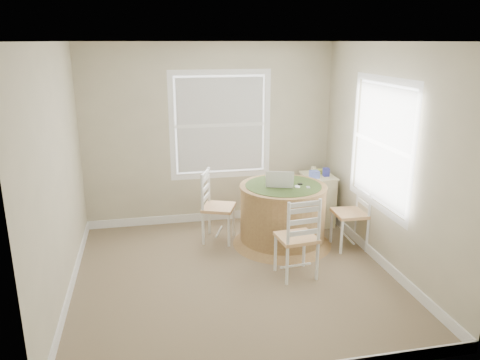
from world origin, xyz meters
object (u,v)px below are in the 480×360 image
object	(u,v)px
chair_near	(297,237)
chair_right	(350,213)
round_table	(283,212)
laptop	(280,184)
corner_chest	(317,199)
chair_left	(219,207)

from	to	relation	value
chair_near	chair_right	xyz separation A→B (m)	(0.92, 0.60, 0.00)
round_table	chair_near	distance (m)	0.89
laptop	corner_chest	size ratio (longest dim) A/B	0.59
chair_left	chair_right	world-z (taller)	same
chair_near	round_table	bearing A→B (deg)	-102.41
round_table	chair_left	size ratio (longest dim) A/B	1.38
chair_right	laptop	size ratio (longest dim) A/B	2.20
round_table	corner_chest	xyz separation A→B (m)	(0.72, 0.61, -0.07)
chair_right	round_table	bearing A→B (deg)	-107.15
chair_left	chair_right	size ratio (longest dim) A/B	1.00
laptop	corner_chest	world-z (taller)	laptop
chair_left	corner_chest	xyz separation A→B (m)	(1.52, 0.33, -0.11)
round_table	chair_left	xyz separation A→B (m)	(-0.81, 0.28, 0.03)
chair_near	corner_chest	size ratio (longest dim) A/B	1.29
chair_right	laptop	world-z (taller)	laptop
chair_left	chair_right	xyz separation A→B (m)	(1.63, -0.56, 0.00)
chair_near	chair_right	distance (m)	1.10
chair_right	chair_left	bearing A→B (deg)	-107.10
corner_chest	chair_right	bearing A→B (deg)	-83.70
laptop	corner_chest	bearing A→B (deg)	-122.63
corner_chest	laptop	bearing A→B (deg)	-141.01
chair_right	chair_near	bearing A→B (deg)	-54.90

